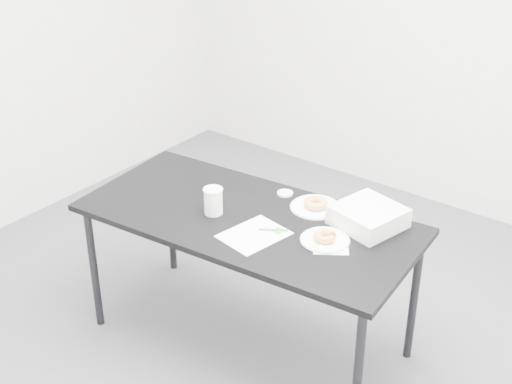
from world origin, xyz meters
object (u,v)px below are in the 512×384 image
Objects in this scene: coffee_cup at (213,201)px; plate_far at (316,207)px; donut_near at (325,236)px; table at (248,227)px; donut_far at (316,203)px; scorecard at (254,235)px; plate_near at (325,240)px; pen at (274,230)px; bakery_box at (368,216)px.

plate_far is at bearing 43.46° from coffee_cup.
coffee_cup is at bearing -136.54° from plate_far.
donut_near is 0.32m from plate_far.
donut_far is (0.22, 0.28, 0.09)m from table.
scorecard is 2.76× the size of donut_near.
plate_near is at bearing 11.05° from coffee_cup.
donut_near is 0.79× the size of coffee_cup.
pen is (0.05, 0.09, 0.01)m from scorecard.
coffee_cup is at bearing -138.25° from bakery_box.
plate_near is at bearing -48.98° from plate_far.
bakery_box reaches higher than plate_far.
pen is 0.32m from plate_far.
plate_near is 0.32m from plate_far.
donut_near is 0.37× the size of bakery_box.
plate_near is (0.30, 0.16, 0.00)m from scorecard.
plate_near is at bearing -0.33° from table.
donut_near is 0.60m from coffee_cup.
bakery_box is at bearing 1.74° from plate_far.
plate_far is (0.09, 0.40, 0.00)m from scorecard.
scorecard is at bearing -154.50° from pen.
donut_near is (0.43, 0.04, 0.09)m from table.
table is 0.43m from plate_near.
scorecard is 0.41m from donut_far.
pen reaches higher than plate_near.
table is 5.81× the size of scorecard.
scorecard is 0.41m from plate_far.
plate_near is at bearing -95.72° from bakery_box.
donut_near is 0.90× the size of donut_far.
table is at bearing 26.37° from coffee_cup.
pen is (0.18, -0.04, 0.07)m from table.
scorecard is at bearing -48.34° from table.
coffee_cup is (-0.38, -0.36, 0.04)m from donut_far.
donut_far is (-0.21, 0.24, -0.00)m from donut_near.
donut_far is at bearing 0.00° from plate_far.
scorecard is 1.30× the size of plate_near.
pen is 1.01× the size of coffee_cup.
bakery_box is (0.33, 0.32, 0.04)m from pen.
table is at bearing -175.22° from plate_near.
table is at bearing 147.03° from scorecard.
pen is at bearing -96.27° from plate_far.
plate_near is 1.92× the size of donut_far.
bakery_box reaches higher than donut_near.
plate_far is (0.03, 0.31, -0.00)m from pen.
bakery_box reaches higher than scorecard.
plate_near is 0.27m from bakery_box.
scorecard is 0.34m from plate_near.
coffee_cup is 0.76m from bakery_box.
coffee_cup is (-0.38, -0.36, 0.07)m from plate_far.
scorecard is 0.10m from pen.
table is 12.52× the size of pen.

